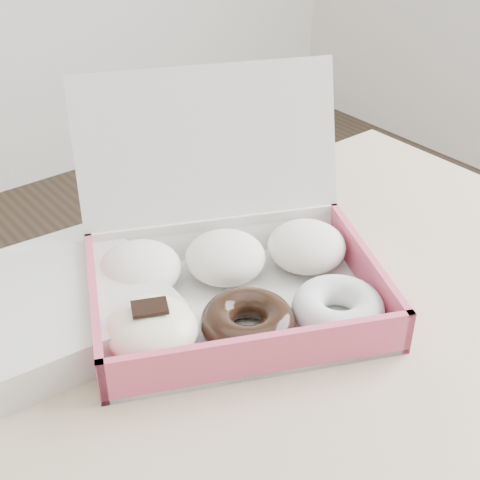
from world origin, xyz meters
TOP-DOWN VIEW (x-y plane):
  - donut_box at (0.11, 0.17)m, footprint 0.41×0.40m
  - newspapers at (-0.09, 0.26)m, footprint 0.29×0.24m

SIDE VIEW (x-z plane):
  - newspapers at x=-0.09m, z-range 0.75..0.79m
  - donut_box at x=0.11m, z-range 0.67..0.90m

